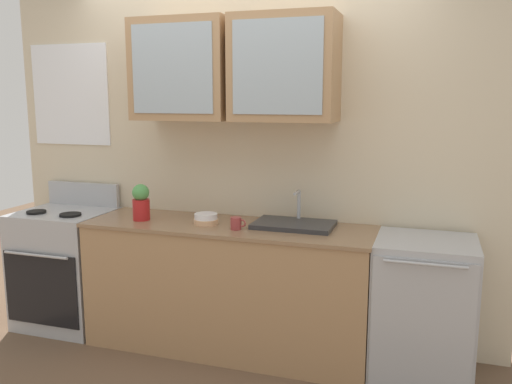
% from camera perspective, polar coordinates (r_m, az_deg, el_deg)
% --- Properties ---
extents(ground_plane, '(10.00, 10.00, 0.00)m').
position_cam_1_polar(ground_plane, '(3.94, -2.85, -16.00)').
color(ground_plane, brown).
extents(back_wall_unit, '(3.68, 0.47, 2.71)m').
position_cam_1_polar(back_wall_unit, '(3.82, -1.57, 6.52)').
color(back_wall_unit, beige).
rests_on(back_wall_unit, ground_plane).
extents(counter, '(1.97, 0.60, 0.88)m').
position_cam_1_polar(counter, '(3.77, -2.91, -9.96)').
color(counter, '#A87F56').
rests_on(counter, ground_plane).
extents(stove_range, '(0.66, 0.61, 1.06)m').
position_cam_1_polar(stove_range, '(4.40, -19.38, -7.49)').
color(stove_range, '#ADAFB5').
rests_on(stove_range, ground_plane).
extents(sink_faucet, '(0.52, 0.33, 0.23)m').
position_cam_1_polar(sink_faucet, '(3.58, 4.02, -3.38)').
color(sink_faucet, '#2D2D30').
rests_on(sink_faucet, counter).
extents(bowl_stack, '(0.17, 0.17, 0.07)m').
position_cam_1_polar(bowl_stack, '(3.66, -5.30, -2.84)').
color(bowl_stack, '#E0AD7F').
rests_on(bowl_stack, counter).
extents(vase, '(0.12, 0.12, 0.25)m').
position_cam_1_polar(vase, '(3.83, -12.03, -1.05)').
color(vase, '#B21E1E').
rests_on(vase, counter).
extents(cup_near_sink, '(0.10, 0.07, 0.08)m').
position_cam_1_polar(cup_near_sink, '(3.50, -2.09, -3.32)').
color(cup_near_sink, '#993838').
rests_on(cup_near_sink, counter).
extents(dishwasher, '(0.60, 0.59, 0.88)m').
position_cam_1_polar(dishwasher, '(3.54, 17.17, -11.77)').
color(dishwasher, '#ADAFB5').
rests_on(dishwasher, ground_plane).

